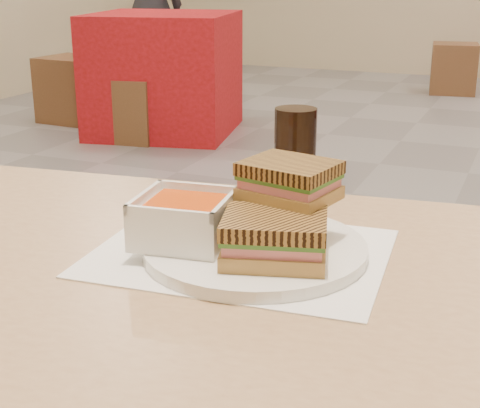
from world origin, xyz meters
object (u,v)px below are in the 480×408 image
at_px(panini_lower, 275,238).
at_px(patron_a, 150,4).
at_px(plate, 255,249).
at_px(bg_chair_0l, 74,89).
at_px(bg_chair_2l, 454,68).
at_px(bg_chair_0r, 132,109).
at_px(soup_bowl, 185,221).
at_px(main_table, 204,360).
at_px(cola_glass, 295,153).
at_px(bg_table_0, 165,74).

height_order(panini_lower, patron_a, patron_a).
height_order(plate, panini_lower, panini_lower).
distance_m(panini_lower, patron_a, 5.40).
relative_size(bg_chair_0l, bg_chair_2l, 1.05).
relative_size(plate, bg_chair_0r, 0.67).
distance_m(soup_bowl, patron_a, 5.33).
distance_m(bg_chair_0l, patron_a, 1.15).
height_order(main_table, bg_chair_0r, main_table).
bearing_deg(patron_a, plate, -58.51).
bearing_deg(panini_lower, bg_chair_2l, 94.86).
height_order(panini_lower, cola_glass, cola_glass).
distance_m(panini_lower, bg_chair_0r, 3.96).
xyz_separation_m(main_table, bg_chair_0r, (-2.13, 3.28, -0.43)).
distance_m(soup_bowl, bg_chair_0l, 4.59).
relative_size(plate, bg_table_0, 0.26).
height_order(panini_lower, bg_table_0, panini_lower).
xyz_separation_m(bg_chair_2l, patron_a, (-2.32, -1.38, 0.58)).
bearing_deg(bg_chair_0r, bg_chair_0l, 153.40).
bearing_deg(cola_glass, bg_chair_0r, 125.78).
xyz_separation_m(cola_glass, patron_a, (-2.76, 4.31, -0.02)).
bearing_deg(bg_chair_0r, panini_lower, -55.80).
bearing_deg(cola_glass, bg_chair_0l, 130.68).
relative_size(main_table, bg_chair_2l, 2.84).
relative_size(soup_bowl, cola_glass, 0.90).
relative_size(plate, panini_lower, 1.96).
relative_size(bg_chair_0l, bg_chair_0r, 1.14).
xyz_separation_m(panini_lower, bg_chair_0r, (-2.20, 3.24, -0.59)).
bearing_deg(bg_table_0, patron_a, 123.94).
bearing_deg(bg_chair_2l, bg_table_0, -123.58).
bearing_deg(main_table, patron_a, 120.75).
xyz_separation_m(bg_table_0, patron_a, (-0.71, 1.05, 0.40)).
relative_size(cola_glass, bg_chair_0l, 0.29).
height_order(cola_glass, bg_chair_0r, cola_glass).
bearing_deg(bg_table_0, panini_lower, -59.08).
bearing_deg(soup_bowl, bg_table_0, 119.53).
xyz_separation_m(main_table, patron_a, (-2.76, 4.63, 0.17)).
xyz_separation_m(bg_chair_0r, bg_chair_2l, (1.70, 2.73, 0.01)).
distance_m(main_table, panini_lower, 0.18).
bearing_deg(bg_chair_0r, patron_a, 114.87).
relative_size(bg_table_0, bg_chair_2l, 2.40).
bearing_deg(bg_table_0, bg_chair_2l, 56.42).
bearing_deg(panini_lower, bg_chair_0r, 124.20).
relative_size(bg_table_0, bg_chair_0r, 2.61).
bearing_deg(bg_chair_2l, patron_a, -149.33).
bearing_deg(soup_bowl, panini_lower, -4.90).
xyz_separation_m(plate, bg_chair_0l, (-2.88, 3.57, -0.52)).
distance_m(bg_chair_0r, patron_a, 1.61).
height_order(bg_chair_0r, patron_a, patron_a).
height_order(bg_chair_0r, bg_chair_2l, bg_chair_2l).
bearing_deg(bg_table_0, bg_chair_0l, 175.75).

